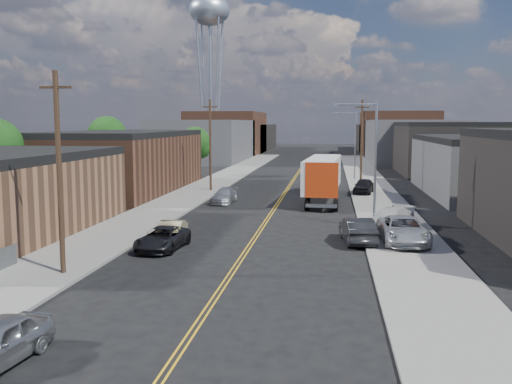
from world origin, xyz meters
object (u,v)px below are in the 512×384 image
(car_right_lot_b, at_px, (390,219))
(semi_truck, at_px, (323,175))
(car_right_lot_c, at_px, (364,186))
(car_left_c, at_px, (162,239))
(car_left_b, at_px, (171,233))
(car_right_lot_a, at_px, (403,230))
(water_tower, at_px, (210,16))
(car_left_d, at_px, (224,196))
(car_right_oncoming, at_px, (357,230))

(car_right_lot_b, bearing_deg, semi_truck, 138.17)
(car_right_lot_c, bearing_deg, car_left_c, -104.96)
(car_left_b, distance_m, car_right_lot_a, 14.41)
(water_tower, bearing_deg, car_left_d, -77.04)
(car_left_c, bearing_deg, car_right_lot_b, 33.23)
(car_right_lot_b, bearing_deg, car_right_oncoming, -88.68)
(semi_truck, bearing_deg, car_left_b, -109.23)
(car_left_c, relative_size, car_right_lot_b, 0.96)
(water_tower, distance_m, car_left_b, 98.24)
(car_left_d, bearing_deg, car_left_b, -86.20)
(car_left_d, distance_m, car_right_lot_b, 18.57)
(semi_truck, xyz_separation_m, car_left_b, (-9.13, -21.56, -1.72))
(car_right_lot_a, relative_size, car_right_lot_b, 1.17)
(car_left_c, bearing_deg, car_left_b, 94.28)
(car_right_lot_a, relative_size, car_right_lot_c, 1.30)
(water_tower, distance_m, car_right_lot_a, 100.46)
(water_tower, relative_size, car_right_lot_a, 6.30)
(car_right_oncoming, bearing_deg, car_left_c, 9.55)
(car_left_b, relative_size, car_right_oncoming, 0.84)
(water_tower, xyz_separation_m, car_right_lot_c, (30.33, -65.77, -29.73))
(semi_truck, xyz_separation_m, car_right_lot_b, (4.90, -15.56, -1.53))
(car_left_c, xyz_separation_m, car_right_oncoming, (11.60, 3.43, 0.15))
(water_tower, height_order, car_left_c, water_tower)
(semi_truck, relative_size, car_left_d, 3.54)
(semi_truck, height_order, car_right_lot_a, semi_truck)
(car_right_lot_a, bearing_deg, car_left_b, -177.14)
(car_left_b, bearing_deg, semi_truck, 63.18)
(semi_truck, height_order, car_left_b, semi_truck)
(semi_truck, bearing_deg, car_right_lot_b, -68.78)
(water_tower, relative_size, car_left_c, 7.66)
(car_left_b, height_order, car_right_lot_a, car_right_lot_a)
(car_right_oncoming, height_order, car_right_lot_b, car_right_oncoming)
(car_left_b, bearing_deg, car_right_lot_b, 19.28)
(car_left_d, xyz_separation_m, car_right_oncoming, (11.60, -16.49, 0.15))
(car_right_oncoming, bearing_deg, car_left_d, -61.80)
(car_right_lot_a, xyz_separation_m, car_right_lot_b, (-0.31, 4.71, -0.08))
(car_left_b, bearing_deg, car_right_oncoming, 4.32)
(water_tower, distance_m, car_right_oncoming, 99.34)
(water_tower, distance_m, car_right_lot_b, 96.15)
(water_tower, bearing_deg, car_right_lot_a, -70.93)
(semi_truck, xyz_separation_m, car_right_lot_c, (4.20, 4.67, -1.49))
(car_left_d, xyz_separation_m, car_right_lot_a, (14.35, -16.86, 0.30))
(water_tower, height_order, car_right_lot_b, water_tower)
(car_right_oncoming, bearing_deg, car_left_b, 1.25)
(water_tower, xyz_separation_m, car_left_b, (17.00, -92.00, -29.96))
(car_right_lot_c, bearing_deg, car_right_oncoming, -83.53)
(car_right_oncoming, height_order, car_right_lot_c, car_right_lot_c)
(car_left_b, bearing_deg, water_tower, 96.61)
(car_left_b, distance_m, car_right_lot_c, 29.42)
(car_right_oncoming, distance_m, car_right_lot_c, 24.63)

